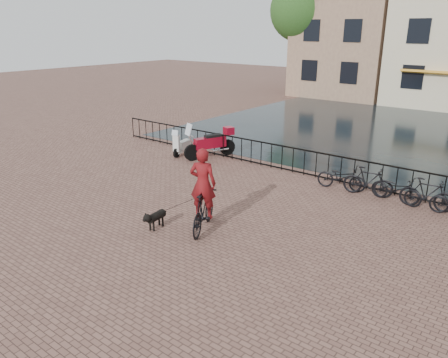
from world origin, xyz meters
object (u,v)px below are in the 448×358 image
Objects in this scene: dog at (156,219)px; motorcycle at (210,139)px; scooter at (183,141)px; cyclist at (203,195)px.

motorcycle is (-3.39, 6.42, 0.54)m from dog.
motorcycle is 1.36m from scooter.
motorcycle is at bearing 3.85° from scooter.
dog is 0.63× the size of scooter.
cyclist is at bearing -54.79° from scooter.
cyclist reaches higher than scooter.
dog is 0.38× the size of motorcycle.
dog is 7.28m from motorcycle.
cyclist is at bearing -29.87° from motorcycle.
motorcycle is at bearing 111.95° from dog.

